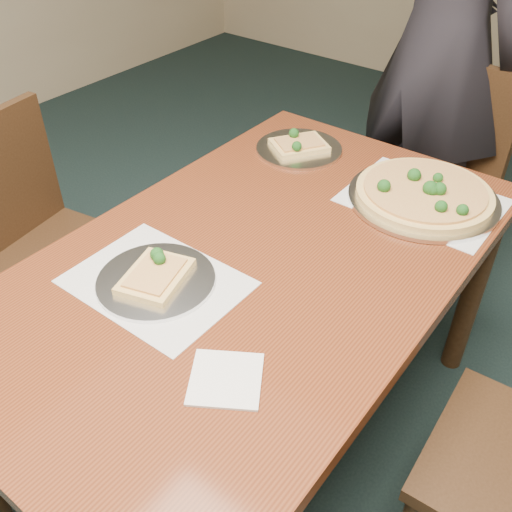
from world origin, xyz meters
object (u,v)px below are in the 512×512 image
Objects in this scene: chair_left at (39,234)px; pizza_pan at (424,194)px; dining_table at (256,284)px; slice_plate_far at (299,147)px; chair_far at (438,169)px; slice_plate_near at (156,277)px; diner at (442,41)px.

chair_left is 2.14× the size of pizza_pan.
slice_plate_far is (-0.23, 0.53, 0.10)m from dining_table.
chair_far reaches higher than slice_plate_far.
pizza_pan is 1.52× the size of slice_plate_far.
chair_far is 0.69m from slice_plate_far.
chair_far reaches higher than slice_plate_near.
dining_table is 1.30m from diner.
pizza_pan is (0.31, -0.77, -0.17)m from diner.
dining_table is 0.59m from slice_plate_far.
chair_far is 3.25× the size of slice_plate_far.
slice_plate_near is (-0.13, -0.22, 0.11)m from dining_table.
dining_table is at bearing -66.47° from slice_plate_far.
slice_plate_near reaches higher than slice_plate_far.
chair_far is 0.48m from diner.
diner reaches higher than chair_far.
pizza_pan reaches higher than dining_table.
chair_left is at bearing -172.16° from dining_table.
diner is at bearing 94.04° from dining_table.
chair_far is at bearing 63.78° from slice_plate_far.
slice_plate_far is at bearing 113.53° from dining_table.
diner reaches higher than slice_plate_near.
slice_plate_near is (-0.04, -1.49, -0.18)m from diner.
pizza_pan is 0.45m from slice_plate_far.
chair_left is (-0.88, -1.22, 0.00)m from chair_far.
chair_left is at bearing 80.14° from diner.
chair_far is 2.14× the size of pizza_pan.
chair_left is 0.75m from slice_plate_near.
dining_table is 1.65× the size of chair_far.
chair_left is 0.48× the size of diner.
slice_plate_near is 1.00× the size of slice_plate_far.
slice_plate_far is (-0.45, 0.04, -0.01)m from pizza_pan.
chair_far is 0.69m from pizza_pan.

